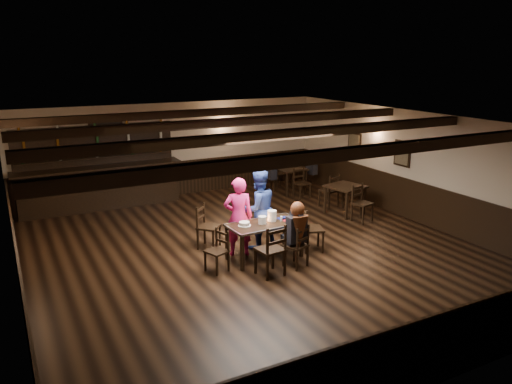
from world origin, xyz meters
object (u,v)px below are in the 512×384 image
woman_pink (238,217)px  cake (244,224)px  man_blue (258,209)px  bar_counter (100,181)px  chair_near_left (273,247)px  dining_table (265,227)px  chair_near_right (299,243)px

woman_pink → cake: woman_pink is taller
woman_pink → man_blue: 0.57m
man_blue → bar_counter: (-2.39, 4.57, -0.13)m
chair_near_left → dining_table: bearing=71.4°
chair_near_left → bar_counter: 6.30m
chair_near_right → dining_table: bearing=117.4°
dining_table → cake: cake is taller
dining_table → chair_near_right: chair_near_right is taller
dining_table → chair_near_right: size_ratio=1.79×
chair_near_left → cake: size_ratio=3.91×
chair_near_left → bar_counter: (-1.94, 5.99, 0.14)m
dining_table → man_blue: bearing=74.3°
chair_near_left → chair_near_right: chair_near_left is taller
dining_table → chair_near_right: 0.81m
woman_pink → cake: size_ratio=6.37×
chair_near_left → chair_near_right: 0.66m
chair_near_right → bar_counter: size_ratio=0.20×
chair_near_left → cake: chair_near_left is taller
man_blue → cake: bearing=42.0°
chair_near_left → man_blue: (0.44, 1.42, 0.27)m
chair_near_right → man_blue: 1.36m
dining_table → man_blue: (0.17, 0.59, 0.19)m
dining_table → chair_near_right: (0.37, -0.71, -0.17)m
chair_near_left → man_blue: bearing=72.6°
chair_near_left → woman_pink: 1.28m
chair_near_right → woman_pink: bearing=123.5°
dining_table → bar_counter: 5.62m
cake → bar_counter: (-1.79, 5.13, -0.06)m
man_blue → cake: 0.82m
chair_near_right → cake: chair_near_right is taller
man_blue → bar_counter: size_ratio=0.39×
dining_table → chair_near_left: 0.88m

